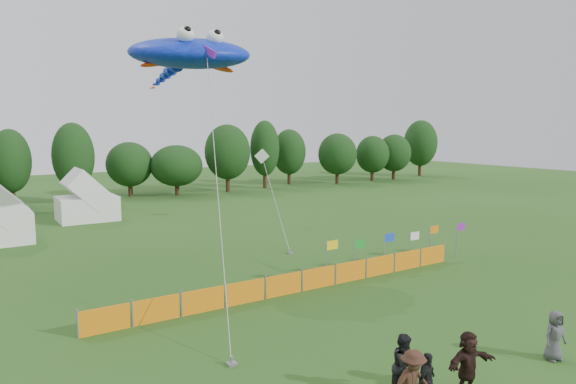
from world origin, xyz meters
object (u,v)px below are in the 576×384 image
barrier_fence (301,281)px  spectator_c (413,384)px  tent_left (0,217)px  stingray_kite (188,55)px  spectator_e (555,335)px  spectator_b (405,366)px  spectator_f (468,363)px  tent_right (87,201)px  spectator_d (426,381)px

barrier_fence → spectator_c: 10.93m
tent_left → spectator_c: tent_left is taller
spectator_c → stingray_kite: bearing=91.5°
spectator_c → spectator_e: (6.54, -0.13, -0.10)m
stingray_kite → spectator_c: bearing=-93.5°
spectator_b → spectator_f: size_ratio=1.01×
tent_left → spectator_e: 33.11m
tent_right → spectator_b: tent_right is taller
spectator_e → tent_left: bearing=126.0°
spectator_e → stingray_kite: size_ratio=0.08×
spectator_c → spectator_e: size_ratio=1.12×
tent_left → spectator_c: bearing=-75.7°
spectator_d → spectator_e: (5.90, -0.23, 0.04)m
barrier_fence → spectator_b: 9.96m
barrier_fence → spectator_b: size_ratio=10.41×
tent_right → barrier_fence: tent_right is taller
spectator_d → spectator_e: bearing=-19.8°
spectator_b → spectator_c: spectator_b is taller
spectator_d → stingray_kite: stingray_kite is taller
tent_left → tent_right: (6.69, 5.54, -0.06)m
spectator_d → spectator_e: 5.90m
tent_right → barrier_fence: bearing=-80.0°
tent_left → stingray_kite: size_ratio=0.19×
spectator_b → barrier_fence: bearing=57.7°
barrier_fence → spectator_d: (-2.87, -10.24, 0.31)m
spectator_c → spectator_d: (0.64, 0.10, -0.14)m
spectator_c → spectator_b: bearing=61.2°
spectator_f → stingray_kite: (-1.18, 17.71, 10.61)m
barrier_fence → spectator_e: size_ratio=11.76×
barrier_fence → spectator_f: bearing=-96.9°
tent_right → spectator_b: 34.54m
spectator_f → stingray_kite: 20.68m
tent_right → spectator_e: bearing=-78.1°
tent_right → spectator_c: (0.92, -35.34, -0.70)m
stingray_kite → spectator_e: bearing=-73.0°
spectator_c → barrier_fence: bearing=76.2°
spectator_c → spectator_d: 0.66m
tent_right → stingray_kite: size_ratio=0.23×
barrier_fence → tent_left: bearing=119.7°
tent_left → spectator_b: tent_left is taller
spectator_f → stingray_kite: bearing=99.8°
barrier_fence → spectator_b: spectator_b is taller
spectator_e → spectator_f: spectator_f is taller
spectator_e → spectator_d: bearing=-171.5°
spectator_b → stingray_kite: bearing=73.2°
tent_left → spectator_b: (8.16, -28.96, -0.76)m
spectator_f → stingray_kite: size_ratio=0.09×
spectator_c → spectator_f: spectator_c is taller
barrier_fence → spectator_f: spectator_f is taller
spectator_b → spectator_d: spectator_b is taller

